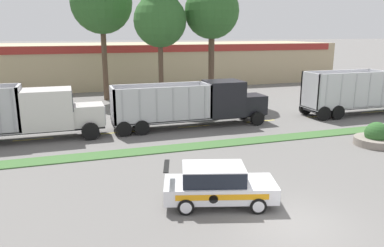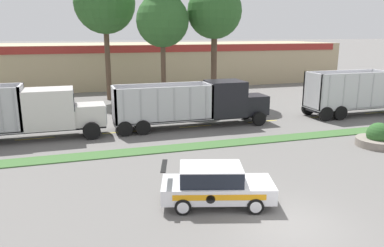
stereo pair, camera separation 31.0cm
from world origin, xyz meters
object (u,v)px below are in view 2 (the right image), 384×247
object	(u,v)px
dump_truck_lead	(209,104)
stone_planter	(378,138)
rally_car	(215,185)
dump_truck_mid	(30,114)
dump_truck_trail	(382,94)

from	to	relation	value
dump_truck_lead	stone_planter	bearing A→B (deg)	-44.26
dump_truck_lead	rally_car	distance (m)	12.92
dump_truck_mid	rally_car	bearing A→B (deg)	-57.03
dump_truck_trail	stone_planter	distance (m)	10.59
dump_truck_mid	dump_truck_trail	distance (m)	27.23
dump_truck_mid	dump_truck_trail	world-z (taller)	dump_truck_trail
dump_truck_mid	stone_planter	bearing A→B (deg)	-20.96
dump_truck_trail	rally_car	bearing A→B (deg)	-148.22
rally_car	dump_truck_lead	bearing A→B (deg)	71.51
dump_truck_trail	rally_car	distance (m)	22.83
dump_truck_lead	dump_truck_trail	xyz separation A→B (m)	(15.30, -0.22, 0.05)
dump_truck_lead	dump_truck_mid	distance (m)	11.92
dump_truck_mid	rally_car	distance (m)	14.42
dump_truck_trail	dump_truck_lead	bearing A→B (deg)	179.19
dump_truck_lead	stone_planter	distance (m)	11.22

